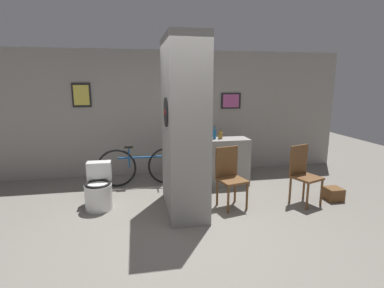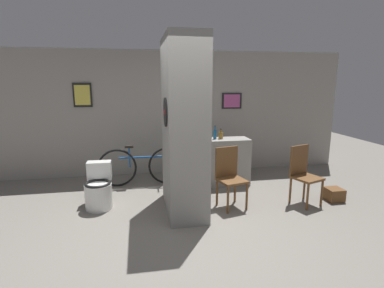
% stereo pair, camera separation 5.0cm
% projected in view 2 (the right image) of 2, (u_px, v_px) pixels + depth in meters
% --- Properties ---
extents(ground_plane, '(14.00, 14.00, 0.00)m').
position_uv_depth(ground_plane, '(181.00, 228.00, 4.09)').
color(ground_plane, slate).
extents(wall_back, '(8.00, 0.09, 2.60)m').
position_uv_depth(wall_back, '(163.00, 113.00, 6.36)').
color(wall_back, gray).
rests_on(wall_back, ground_plane).
extents(pillar_center, '(0.59, 1.27, 2.60)m').
position_uv_depth(pillar_center, '(183.00, 127.00, 4.46)').
color(pillar_center, gray).
rests_on(pillar_center, ground_plane).
extents(counter_shelf, '(1.40, 0.44, 0.89)m').
position_uv_depth(counter_shelf, '(213.00, 162.00, 5.77)').
color(counter_shelf, gray).
rests_on(counter_shelf, ground_plane).
extents(toilet, '(0.42, 0.58, 0.69)m').
position_uv_depth(toilet, '(99.00, 189.00, 4.73)').
color(toilet, white).
rests_on(toilet, ground_plane).
extents(chair_near_pillar, '(0.48, 0.48, 0.95)m').
position_uv_depth(chair_near_pillar, '(230.00, 175.00, 4.73)').
color(chair_near_pillar, brown).
rests_on(chair_near_pillar, ground_plane).
extents(chair_by_doorway, '(0.51, 0.51, 0.95)m').
position_uv_depth(chair_by_doorway, '(303.00, 172.00, 4.85)').
color(chair_by_doorway, brown).
rests_on(chair_by_doorway, ground_plane).
extents(bicycle, '(1.67, 0.42, 0.78)m').
position_uv_depth(bicycle, '(143.00, 166.00, 5.72)').
color(bicycle, black).
rests_on(bicycle, ground_plane).
extents(bottle_tall, '(0.06, 0.06, 0.27)m').
position_uv_depth(bottle_tall, '(215.00, 134.00, 5.69)').
color(bottle_tall, '#19598C').
rests_on(bottle_tall, counter_shelf).
extents(bottle_short, '(0.09, 0.09, 0.21)m').
position_uv_depth(bottle_short, '(221.00, 135.00, 5.70)').
color(bottle_short, olive).
rests_on(bottle_short, counter_shelf).
extents(floor_crate, '(0.26, 0.26, 0.21)m').
position_uv_depth(floor_crate, '(334.00, 194.00, 5.03)').
color(floor_crate, brown).
rests_on(floor_crate, ground_plane).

